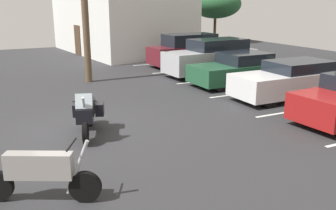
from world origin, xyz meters
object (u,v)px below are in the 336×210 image
car_silver (212,57)px  car_maroon (188,50)px  car_white (291,80)px  motorcycle_touring (87,113)px  motorcycle_second (41,173)px  car_green (238,69)px

car_silver → car_maroon: bearing=175.9°
car_white → motorcycle_touring: bearing=-85.1°
car_maroon → car_silver: bearing=-4.1°
motorcycle_second → car_green: 11.69m
car_maroon → car_silver: size_ratio=0.92×
motorcycle_second → car_silver: 13.49m
car_maroon → car_green: bearing=-4.3°
motorcycle_touring → car_green: bearing=114.5°
car_maroon → car_silver: 3.04m
motorcycle_touring → car_white: 8.27m
motorcycle_second → car_white: 10.67m
car_green → car_white: (2.87, 0.41, 0.02)m
motorcycle_second → car_silver: (-9.35, 9.72, 0.33)m
motorcycle_touring → car_silver: car_silver is taller
motorcycle_second → car_white: bearing=111.6°
motorcycle_second → car_green: size_ratio=0.48×
car_silver → car_green: bearing=-4.6°
motorcycle_touring → car_white: car_white is taller
motorcycle_second → car_silver: bearing=133.9°
motorcycle_touring → motorcycle_second: size_ratio=1.03×
car_silver → car_green: 2.57m
motorcycle_second → car_white: car_white is taller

